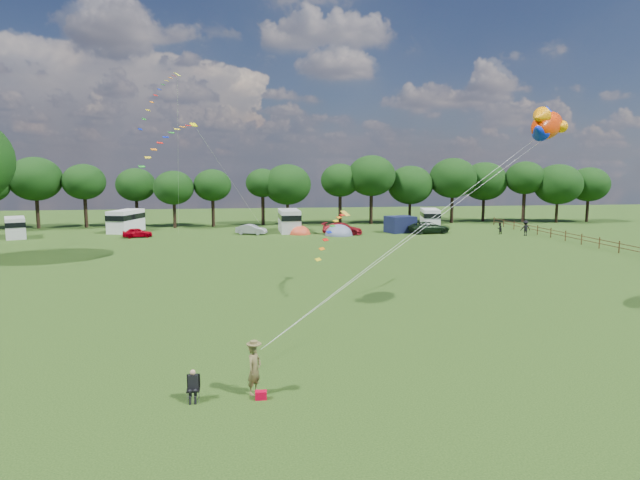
{
  "coord_description": "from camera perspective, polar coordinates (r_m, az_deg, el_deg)",
  "views": [
    {
      "loc": [
        -4.35,
        -23.53,
        8.24
      ],
      "look_at": [
        0.0,
        8.0,
        4.0
      ],
      "focal_mm": 30.0,
      "sensor_mm": 36.0,
      "label": 1
    }
  ],
  "objects": [
    {
      "name": "streamer_kite_c",
      "position": [
        36.16,
        1.6,
        1.43
      ],
      "size": [
        3.15,
        4.99,
        2.81
      ],
      "rotation": [
        0.0,
        0.0,
        0.91
      ],
      "color": "yellow",
      "rests_on": "ground"
    },
    {
      "name": "campervan_d",
      "position": [
        77.33,
        11.66,
        2.37
      ],
      "size": [
        3.35,
        5.7,
        2.62
      ],
      "rotation": [
        0.0,
        0.0,
        1.36
      ],
      "color": "silver",
      "rests_on": "ground"
    },
    {
      "name": "car_d",
      "position": [
        70.22,
        11.54,
        1.31
      ],
      "size": [
        5.78,
        3.24,
        1.5
      ],
      "primitive_type": "imported",
      "rotation": [
        0.0,
        0.0,
        1.71
      ],
      "color": "black",
      "rests_on": "ground"
    },
    {
      "name": "campervan_c",
      "position": [
        70.27,
        -3.29,
        2.14
      ],
      "size": [
        2.64,
        6.02,
        2.93
      ],
      "rotation": [
        0.0,
        0.0,
        1.59
      ],
      "color": "#BDBDBF",
      "rests_on": "ground"
    },
    {
      "name": "campervan_a",
      "position": [
        74.03,
        -29.75,
        1.23
      ],
      "size": [
        3.93,
        5.48,
        2.47
      ],
      "rotation": [
        0.0,
        0.0,
        1.97
      ],
      "color": "#BCBDBE",
      "rests_on": "ground"
    },
    {
      "name": "fence",
      "position": [
        68.89,
        24.05,
        0.65
      ],
      "size": [
        0.12,
        33.12,
        1.2
      ],
      "color": "#472D19",
      "rests_on": "ground"
    },
    {
      "name": "streamer_kite_b",
      "position": [
        45.81,
        -15.41,
        10.61
      ],
      "size": [
        4.25,
        4.61,
        3.78
      ],
      "rotation": [
        0.0,
        0.0,
        0.62
      ],
      "color": "#EAE300",
      "rests_on": "ground"
    },
    {
      "name": "car_a",
      "position": [
        68.25,
        -18.91,
        0.74
      ],
      "size": [
        3.78,
        2.25,
        1.18
      ],
      "primitive_type": "imported",
      "rotation": [
        0.0,
        0.0,
        1.83
      ],
      "color": "#A7000E",
      "rests_on": "ground"
    },
    {
      "name": "car_c",
      "position": [
        67.71,
        2.4,
        1.22
      ],
      "size": [
        5.32,
        3.64,
        1.47
      ],
      "primitive_type": "imported",
      "rotation": [
        0.0,
        0.0,
        1.22
      ],
      "color": "maroon",
      "rests_on": "ground"
    },
    {
      "name": "tree_line",
      "position": [
        79.13,
        -0.86,
        6.22
      ],
      "size": [
        102.98,
        10.98,
        10.27
      ],
      "color": "black",
      "rests_on": "ground"
    },
    {
      "name": "camp_chair",
      "position": [
        20.27,
        -13.38,
        -14.5
      ],
      "size": [
        0.47,
        0.46,
        1.15
      ],
      "rotation": [
        0.0,
        0.0,
        0.0
      ],
      "color": "#99999E",
      "rests_on": "ground"
    },
    {
      "name": "walker_b",
      "position": [
        71.03,
        21.07,
        1.19
      ],
      "size": [
        1.25,
        0.63,
        1.9
      ],
      "primitive_type": "imported",
      "rotation": [
        0.0,
        0.0,
        3.09
      ],
      "color": "black",
      "rests_on": "ground"
    },
    {
      "name": "campervan_b",
      "position": [
        74.71,
        -19.98,
        2.0
      ],
      "size": [
        4.06,
        6.36,
        2.89
      ],
      "rotation": [
        0.0,
        0.0,
        1.29
      ],
      "color": "white",
      "rests_on": "ground"
    },
    {
      "name": "tent_greyblue",
      "position": [
        66.97,
        2.03,
        0.54
      ],
      "size": [
        3.61,
        3.95,
        2.68
      ],
      "color": "slate",
      "rests_on": "ground"
    },
    {
      "name": "streamer_kite_a",
      "position": [
        52.37,
        -16.48,
        15.02
      ],
      "size": [
        3.19,
        5.54,
        5.73
      ],
      "rotation": [
        0.0,
        0.0,
        1.12
      ],
      "color": "#F1FC24",
      "rests_on": "ground"
    },
    {
      "name": "kite_flyer",
      "position": [
        20.31,
        -7.02,
        -13.53
      ],
      "size": [
        0.77,
        0.82,
        1.89
      ],
      "primitive_type": "imported",
      "rotation": [
        0.0,
        0.0,
        0.95
      ],
      "color": "brown",
      "rests_on": "ground"
    },
    {
      "name": "awning_navy",
      "position": [
        70.49,
        8.55,
        1.67
      ],
      "size": [
        4.04,
        3.6,
        2.13
      ],
      "primitive_type": "cube",
      "rotation": [
        0.0,
        0.0,
        0.28
      ],
      "color": "#14193A",
      "rests_on": "ground"
    },
    {
      "name": "tent_orange",
      "position": [
        68.09,
        -2.18,
        0.65
      ],
      "size": [
        2.79,
        3.05,
        2.18
      ],
      "color": "#D44322",
      "rests_on": "ground"
    },
    {
      "name": "fish_kite",
      "position": [
        31.88,
        22.91,
        11.24
      ],
      "size": [
        3.76,
        3.72,
        2.24
      ],
      "rotation": [
        0.0,
        -0.21,
        0.78
      ],
      "color": "red",
      "rests_on": "ground"
    },
    {
      "name": "kite_bag",
      "position": [
        20.16,
        -6.31,
        -16.12
      ],
      "size": [
        0.43,
        0.3,
        0.3
      ],
      "primitive_type": "cube",
      "rotation": [
        0.0,
        0.0,
        -0.04
      ],
      "color": "#BA0020",
      "rests_on": "ground"
    },
    {
      "name": "walker_a",
      "position": [
        71.61,
        18.6,
        1.18
      ],
      "size": [
        0.83,
        0.69,
        1.47
      ],
      "primitive_type": "imported",
      "rotation": [
        0.0,
        0.0,
        3.55
      ],
      "color": "black",
      "rests_on": "ground"
    },
    {
      "name": "ground_plane",
      "position": [
        25.31,
        2.53,
        -11.42
      ],
      "size": [
        180.0,
        180.0,
        0.0
      ],
      "primitive_type": "plane",
      "color": "black",
      "rests_on": "ground"
    },
    {
      "name": "car_b",
      "position": [
        68.14,
        -7.34,
        1.12
      ],
      "size": [
        3.84,
        2.6,
        1.27
      ],
      "primitive_type": "imported",
      "rotation": [
        0.0,
        0.0,
        1.19
      ],
      "color": "#989BA0",
      "rests_on": "ground"
    }
  ]
}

